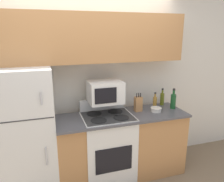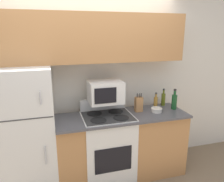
{
  "view_description": "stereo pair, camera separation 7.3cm",
  "coord_description": "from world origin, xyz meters",
  "px_view_note": "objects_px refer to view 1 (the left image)",
  "views": [
    {
      "loc": [
        -0.63,
        -2.33,
        2.01
      ],
      "look_at": [
        0.2,
        0.25,
        1.28
      ],
      "focal_mm": 35.0,
      "sensor_mm": 36.0,
      "label": 1
    },
    {
      "loc": [
        -0.56,
        -2.35,
        2.01
      ],
      "look_at": [
        0.2,
        0.25,
        1.28
      ],
      "focal_mm": 35.0,
      "sensor_mm": 36.0,
      "label": 2
    }
  ],
  "objects_px": {
    "knife_block": "(138,104)",
    "bottle_vinegar": "(155,102)",
    "bottle_wine_green": "(173,101)",
    "microwave": "(105,92)",
    "bottle_olive_oil": "(162,98)",
    "bowl": "(156,109)",
    "refrigerator": "(25,133)",
    "stove": "(108,146)"
  },
  "relations": [
    {
      "from": "refrigerator",
      "to": "knife_block",
      "type": "height_order",
      "value": "refrigerator"
    },
    {
      "from": "stove",
      "to": "knife_block",
      "type": "height_order",
      "value": "knife_block"
    },
    {
      "from": "microwave",
      "to": "bottle_wine_green",
      "type": "xyz_separation_m",
      "value": [
        1.01,
        -0.07,
        -0.2
      ]
    },
    {
      "from": "knife_block",
      "to": "bottle_wine_green",
      "type": "height_order",
      "value": "bottle_wine_green"
    },
    {
      "from": "refrigerator",
      "to": "bottle_vinegar",
      "type": "bearing_deg",
      "value": 1.66
    },
    {
      "from": "refrigerator",
      "to": "stove",
      "type": "height_order",
      "value": "refrigerator"
    },
    {
      "from": "stove",
      "to": "bottle_vinegar",
      "type": "relative_size",
      "value": 4.59
    },
    {
      "from": "bowl",
      "to": "bottle_vinegar",
      "type": "relative_size",
      "value": 0.66
    },
    {
      "from": "stove",
      "to": "bottle_wine_green",
      "type": "bearing_deg",
      "value": 0.78
    },
    {
      "from": "knife_block",
      "to": "bowl",
      "type": "height_order",
      "value": "knife_block"
    },
    {
      "from": "microwave",
      "to": "bottle_olive_oil",
      "type": "distance_m",
      "value": 0.97
    },
    {
      "from": "stove",
      "to": "bowl",
      "type": "bearing_deg",
      "value": -2.23
    },
    {
      "from": "microwave",
      "to": "stove",
      "type": "bearing_deg",
      "value": -88.05
    },
    {
      "from": "knife_block",
      "to": "bottle_vinegar",
      "type": "relative_size",
      "value": 1.11
    },
    {
      "from": "knife_block",
      "to": "bottle_wine_green",
      "type": "distance_m",
      "value": 0.53
    },
    {
      "from": "stove",
      "to": "microwave",
      "type": "bearing_deg",
      "value": 91.95
    },
    {
      "from": "knife_block",
      "to": "bottle_vinegar",
      "type": "height_order",
      "value": "knife_block"
    },
    {
      "from": "microwave",
      "to": "bowl",
      "type": "bearing_deg",
      "value": -9.27
    },
    {
      "from": "bottle_olive_oil",
      "to": "bottle_vinegar",
      "type": "height_order",
      "value": "bottle_olive_oil"
    },
    {
      "from": "refrigerator",
      "to": "bowl",
      "type": "distance_m",
      "value": 1.75
    },
    {
      "from": "refrigerator",
      "to": "stove",
      "type": "relative_size",
      "value": 1.48
    },
    {
      "from": "knife_block",
      "to": "bottle_vinegar",
      "type": "distance_m",
      "value": 0.29
    },
    {
      "from": "stove",
      "to": "knife_block",
      "type": "distance_m",
      "value": 0.73
    },
    {
      "from": "refrigerator",
      "to": "bottle_wine_green",
      "type": "xyz_separation_m",
      "value": [
        2.04,
        -0.04,
        0.23
      ]
    },
    {
      "from": "stove",
      "to": "bottle_vinegar",
      "type": "xyz_separation_m",
      "value": [
        0.76,
        0.11,
        0.54
      ]
    },
    {
      "from": "knife_block",
      "to": "stove",
      "type": "bearing_deg",
      "value": -171.77
    },
    {
      "from": "bowl",
      "to": "bottle_vinegar",
      "type": "distance_m",
      "value": 0.16
    },
    {
      "from": "bowl",
      "to": "bottle_wine_green",
      "type": "bearing_deg",
      "value": 7.91
    },
    {
      "from": "refrigerator",
      "to": "bottle_olive_oil",
      "type": "distance_m",
      "value": 1.99
    },
    {
      "from": "refrigerator",
      "to": "bottle_wine_green",
      "type": "bearing_deg",
      "value": -1.21
    },
    {
      "from": "stove",
      "to": "refrigerator",
      "type": "bearing_deg",
      "value": 176.85
    },
    {
      "from": "bottle_wine_green",
      "to": "bowl",
      "type": "bearing_deg",
      "value": -172.09
    },
    {
      "from": "microwave",
      "to": "knife_block",
      "type": "xyz_separation_m",
      "value": [
        0.48,
        -0.02,
        -0.21
      ]
    },
    {
      "from": "knife_block",
      "to": "microwave",
      "type": "bearing_deg",
      "value": 177.62
    },
    {
      "from": "knife_block",
      "to": "refrigerator",
      "type": "bearing_deg",
      "value": -179.55
    },
    {
      "from": "refrigerator",
      "to": "bottle_vinegar",
      "type": "height_order",
      "value": "refrigerator"
    },
    {
      "from": "stove",
      "to": "microwave",
      "type": "xyz_separation_m",
      "value": [
        -0.0,
        0.09,
        0.76
      ]
    },
    {
      "from": "stove",
      "to": "bottle_wine_green",
      "type": "relative_size",
      "value": 3.67
    },
    {
      "from": "knife_block",
      "to": "bottle_vinegar",
      "type": "bearing_deg",
      "value": 8.01
    },
    {
      "from": "refrigerator",
      "to": "bottle_wine_green",
      "type": "relative_size",
      "value": 5.43
    },
    {
      "from": "stove",
      "to": "bottle_wine_green",
      "type": "xyz_separation_m",
      "value": [
        1.01,
        0.01,
        0.56
      ]
    },
    {
      "from": "bowl",
      "to": "bottle_olive_oil",
      "type": "height_order",
      "value": "bottle_olive_oil"
    }
  ]
}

